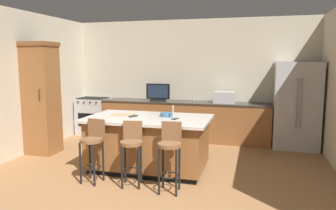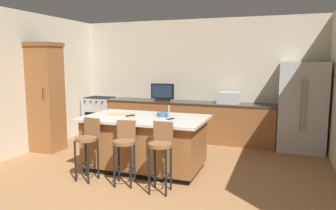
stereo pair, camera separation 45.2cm
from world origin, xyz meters
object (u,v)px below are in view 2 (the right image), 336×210
refrigerator (302,107)px  fruit_bowl (163,115)px  bar_stool_right (161,151)px  cabinet_tower (45,95)px  tv_monitor (162,93)px  kitchen_island (145,142)px  bar_stool_left (88,144)px  cutting_board (121,114)px  tv_remote (130,116)px  microwave (229,98)px  bar_stool_center (125,147)px  cell_phone (171,119)px  range_oven (101,115)px

refrigerator → fruit_bowl: (-2.32, -2.02, 0.02)m
refrigerator → bar_stool_right: refrigerator is taller
cabinet_tower → tv_monitor: bearing=43.1°
kitchen_island → bar_stool_left: 1.01m
fruit_bowl → cutting_board: bearing=-173.2°
fruit_bowl → tv_remote: bearing=-162.9°
cabinet_tower → refrigerator: bearing=19.5°
microwave → tv_monitor: (-1.57, -0.05, 0.06)m
bar_stool_center → cabinet_tower: bearing=142.3°
bar_stool_left → fruit_bowl: size_ratio=4.60×
cell_phone → cutting_board: 0.98m
bar_stool_center → fruit_bowl: fruit_bowl is taller
tv_remote → cutting_board: (-0.23, 0.08, -0.00)m
refrigerator → bar_stool_right: (-1.99, -2.99, -0.32)m
bar_stool_right → cell_phone: 0.84m
tv_monitor → bar_stool_left: tv_monitor is taller
range_oven → tv_monitor: (1.75, -0.05, 0.64)m
bar_stool_left → cell_phone: size_ratio=6.47×
bar_stool_left → fruit_bowl: (0.92, 0.92, 0.37)m
cabinet_tower → bar_stool_center: size_ratio=2.31×
refrigerator → cell_phone: bearing=-133.6°
bar_stool_center → bar_stool_right: 0.61m
refrigerator → tv_remote: size_ratio=10.86×
bar_stool_left → cutting_board: bearing=86.0°
refrigerator → cabinet_tower: cabinet_tower is taller
microwave → kitchen_island: bearing=-115.5°
bar_stool_right → tv_remote: size_ratio=5.88×
refrigerator → cabinet_tower: size_ratio=0.83×
tv_monitor → range_oven: bearing=178.3°
bar_stool_center → bar_stool_right: size_ratio=0.97×
cabinet_tower → bar_stool_right: cabinet_tower is taller
microwave → bar_stool_center: microwave is taller
refrigerator → bar_stool_center: refrigerator is taller
refrigerator → cutting_board: bearing=-145.7°
kitchen_island → fruit_bowl: 0.58m
refrigerator → tv_monitor: bearing=179.6°
tv_monitor → cell_phone: 2.45m
cabinet_tower → bar_stool_right: 3.30m
tv_monitor → fruit_bowl: tv_monitor is taller
tv_remote → cell_phone: bearing=28.6°
tv_monitor → kitchen_island: bearing=-77.1°
range_oven → fruit_bowl: (2.53, -2.09, 0.48)m
refrigerator → microwave: 1.53m
tv_remote → cutting_board: bearing=-167.8°
tv_monitor → cutting_board: (0.01, -2.13, -0.18)m
cabinet_tower → tv_remote: 2.20m
refrigerator → bar_stool_center: (-2.60, -2.91, -0.34)m
tv_monitor → bar_stool_left: size_ratio=0.59×
refrigerator → tv_monitor: size_ratio=3.23×
bar_stool_left → cell_phone: bar_stool_left is taller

